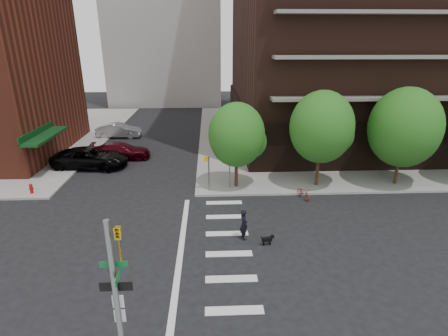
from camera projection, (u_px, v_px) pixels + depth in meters
ground at (170, 255)px, 17.80m from camera, size 120.00×120.00×0.00m
sidewalk_ne at (368, 133)px, 40.62m from camera, size 39.00×33.00×0.15m
crosswalk at (214, 254)px, 17.89m from camera, size 3.85×13.00×0.01m
tree_a at (237, 135)px, 24.53m from camera, size 4.00×4.00×5.90m
tree_b at (322, 127)px, 24.60m from camera, size 4.50×4.50×6.65m
tree_c at (405, 128)px, 24.87m from camera, size 5.00×5.00×6.80m
traffic_signal at (121, 329)px, 9.83m from camera, size 0.90×0.75×6.00m
pedestrian_signal at (213, 167)px, 24.68m from camera, size 2.18×0.67×2.60m
fire_hydrant at (31, 188)px, 24.51m from camera, size 0.24×0.24×0.73m
parked_car_black at (91, 158)px, 29.74m from camera, size 3.37×6.46×1.74m
parked_car_maroon at (121, 151)px, 31.92m from camera, size 2.63×5.48×1.54m
parked_car_silver at (119, 130)px, 39.00m from camera, size 1.75×4.89×1.60m
scooter at (303, 193)px, 24.10m from camera, size 0.97×1.61×0.80m
dog_walker at (244, 224)px, 19.02m from camera, size 0.74×0.59×1.76m
dog at (268, 239)px, 18.60m from camera, size 0.67×0.27×0.56m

